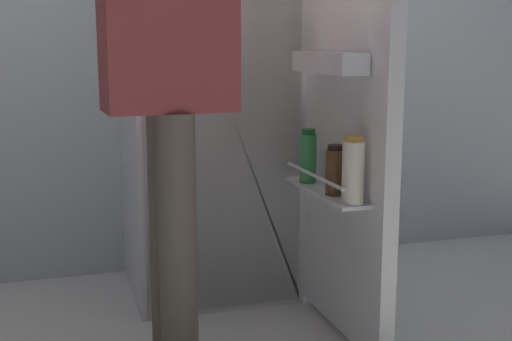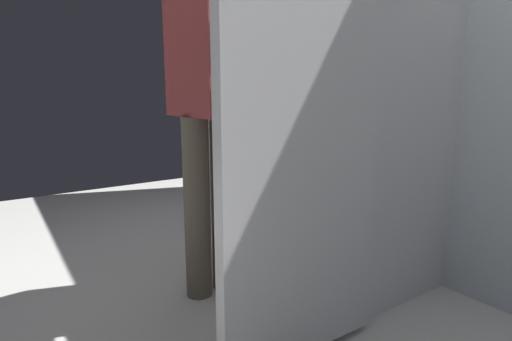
{
  "view_description": "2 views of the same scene",
  "coord_description": "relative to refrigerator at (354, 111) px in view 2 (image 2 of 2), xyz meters",
  "views": [
    {
      "loc": [
        -0.63,
        -2.19,
        1.05
      ],
      "look_at": [
        0.02,
        -0.09,
        0.63
      ],
      "focal_mm": 47.2,
      "sensor_mm": 36.0,
      "label": 1
    },
    {
      "loc": [
        1.35,
        -0.94,
        0.96
      ],
      "look_at": [
        0.01,
        -0.04,
        0.63
      ],
      "focal_mm": 28.23,
      "sensor_mm": 36.0,
      "label": 2
    }
  ],
  "objects": [
    {
      "name": "kitchen_wall",
      "position": [
        -0.03,
        0.41,
        0.42
      ],
      "size": [
        4.4,
        0.1,
        2.55
      ],
      "primitive_type": "cube",
      "color": "silver",
      "rests_on": "ground_plane"
    },
    {
      "name": "ground_plane",
      "position": [
        -0.03,
        -0.5,
        -0.86
      ],
      "size": [
        5.4,
        5.4,
        0.0
      ],
      "primitive_type": "plane",
      "color": "silver"
    },
    {
      "name": "refrigerator",
      "position": [
        0.0,
        0.0,
        0.0
      ],
      "size": [
        0.71,
        1.26,
        1.72
      ],
      "color": "white",
      "rests_on": "ground_plane"
    },
    {
      "name": "person",
      "position": [
        -0.29,
        -0.6,
        0.15
      ],
      "size": [
        0.55,
        0.7,
        1.68
      ],
      "color": "#665B4C",
      "rests_on": "ground_plane"
    }
  ]
}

